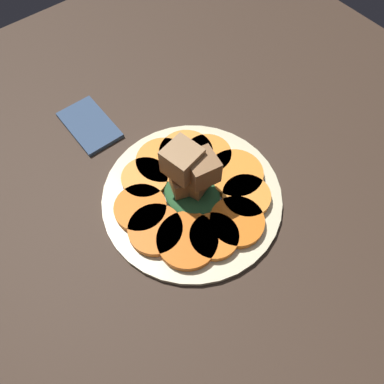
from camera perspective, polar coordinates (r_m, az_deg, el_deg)
The scene contains 16 objects.
table_slab at distance 62.30cm, azimuth -0.00°, elevation -1.41°, with size 120.00×120.00×2.00cm, color #38281E.
plate at distance 60.97cm, azimuth -0.00°, elevation -0.74°, with size 29.19×29.19×1.05cm.
carrot_slice_0 at distance 61.78cm, azimuth -7.20°, elevation 2.05°, with size 7.67×7.67×1.30cm, color orange.
carrot_slice_1 at distance 59.13cm, azimuth -7.86°, elevation -2.49°, with size 8.28×8.28×1.30cm, color orange.
carrot_slice_2 at distance 57.28cm, azimuth -5.59°, elevation -5.73°, with size 8.38×8.38×1.30cm, color orange.
carrot_slice_3 at distance 56.33cm, azimuth -0.71°, elevation -7.38°, with size 9.28×9.28×1.30cm, color orange.
carrot_slice_4 at distance 56.66cm, azimuth 3.39°, elevation -6.79°, with size 7.49×7.49×1.30cm, color orange.
carrot_slice_5 at distance 57.97cm, azimuth 6.84°, elevation -4.54°, with size 8.48×8.48×1.30cm, color orange.
carrot_slice_6 at distance 60.20cm, azimuth 8.27°, elevation -0.70°, with size 7.75×7.75×1.30cm, color orange.
carrot_slice_7 at distance 62.17cm, azimuth 6.59°, elevation 2.73°, with size 9.23×9.23×1.30cm, color orange.
carrot_slice_8 at distance 63.97cm, azimuth 2.41°, elevation 5.67°, with size 8.02×8.02×1.30cm, color orange.
carrot_slice_9 at distance 64.12cm, azimuth -0.92°, elevation 5.92°, with size 9.20×9.20×1.30cm, color orange.
carrot_slice_10 at distance 63.24cm, azimuth -4.76°, elevation 4.50°, with size 9.05×9.05×1.30cm, color orange.
center_pile at distance 56.42cm, azimuth -0.19°, elevation 2.10°, with size 9.50×8.55×11.17cm.
fork at distance 62.12cm, azimuth 3.75°, elevation 2.30°, with size 18.87×4.11×0.40cm.
napkin at distance 72.16cm, azimuth -15.35°, elevation 9.81°, with size 12.05×7.23×0.80cm.
Camera 1 is at (-23.14, 18.39, 55.84)cm, focal length 35.00 mm.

